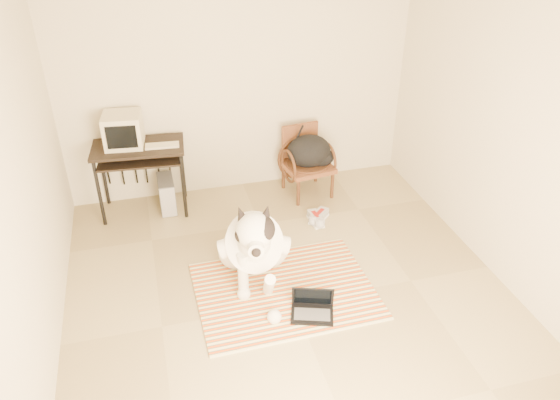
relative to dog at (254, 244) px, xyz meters
name	(u,v)px	position (x,y,z in m)	size (l,w,h in m)	color
floor	(293,303)	(0.26, -0.43, -0.40)	(4.50, 4.50, 0.00)	tan
wall_back	(238,79)	(0.26, 1.82, 0.95)	(4.50, 4.50, 0.00)	beige
wall_left	(20,207)	(-1.74, -0.43, 0.95)	(4.50, 4.50, 0.00)	beige
wall_right	(518,143)	(2.26, -0.43, 0.95)	(4.50, 4.50, 0.00)	beige
rug	(285,291)	(0.23, -0.26, -0.39)	(1.63, 1.26, 0.02)	#E54E11
dog	(254,244)	(0.00, 0.00, 0.00)	(0.68, 1.43, 1.03)	white
laptop	(312,307)	(0.38, -0.61, -0.32)	(0.43, 0.37, 0.26)	black
computer_desk	(139,156)	(-0.93, 1.51, 0.30)	(1.02, 0.63, 0.81)	black
crt_monitor	(123,130)	(-1.05, 1.57, 0.59)	(0.43, 0.42, 0.35)	beige
desk_keyboard	(162,145)	(-0.67, 1.43, 0.42)	(0.36, 0.13, 0.02)	beige
pc_tower	(167,194)	(-0.69, 1.49, -0.21)	(0.17, 0.41, 0.38)	#515153
rattan_chair	(306,161)	(0.96, 1.46, 0.00)	(0.59, 0.58, 0.80)	brown
backpack	(311,152)	(1.00, 1.41, 0.14)	(0.55, 0.43, 0.38)	black
sneaker_left	(316,219)	(0.87, 0.77, -0.36)	(0.13, 0.28, 0.10)	white
sneaker_right	(319,216)	(0.92, 0.81, -0.36)	(0.29, 0.28, 0.10)	white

